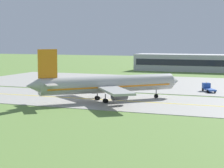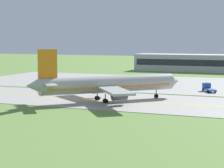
# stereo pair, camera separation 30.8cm
# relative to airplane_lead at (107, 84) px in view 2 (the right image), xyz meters

# --- Properties ---
(ground_plane) EXTENTS (500.00, 500.00, 0.00)m
(ground_plane) POSITION_rel_airplane_lead_xyz_m (-4.08, 1.79, -4.13)
(ground_plane) COLOR olive
(taxiway_strip) EXTENTS (240.00, 28.00, 0.10)m
(taxiway_strip) POSITION_rel_airplane_lead_xyz_m (-4.08, 1.79, -4.08)
(taxiway_strip) COLOR #9E9B93
(taxiway_strip) RESTS_ON ground
(apron_pad) EXTENTS (140.00, 52.00, 0.10)m
(apron_pad) POSITION_rel_airplane_lead_xyz_m (5.92, 43.79, -4.08)
(apron_pad) COLOR #9E9B93
(apron_pad) RESTS_ON ground
(taxiway_centreline) EXTENTS (220.00, 0.60, 0.01)m
(taxiway_centreline) POSITION_rel_airplane_lead_xyz_m (-4.08, 1.79, -4.03)
(taxiway_centreline) COLOR yellow
(taxiway_centreline) RESTS_ON taxiway_strip
(airplane_lead) EXTENTS (31.30, 31.16, 12.70)m
(airplane_lead) POSITION_rel_airplane_lead_xyz_m (0.00, 0.00, 0.00)
(airplane_lead) COLOR #ADADA8
(airplane_lead) RESTS_ON ground
(service_truck_baggage) EXTENTS (4.86, 6.60, 2.59)m
(service_truck_baggage) POSITION_rel_airplane_lead_xyz_m (19.78, 27.48, -2.95)
(service_truck_baggage) COLOR #264CA5
(service_truck_baggage) RESTS_ON ground
(service_truck_fuel) EXTENTS (3.78, 6.72, 2.59)m
(service_truck_fuel) POSITION_rel_airplane_lead_xyz_m (4.35, 42.74, -2.95)
(service_truck_fuel) COLOR #264CA5
(service_truck_fuel) RESTS_ON ground
(terminal_building) EXTENTS (62.50, 13.60, 8.95)m
(terminal_building) POSITION_rel_airplane_lead_xyz_m (6.86, 100.51, -0.24)
(terminal_building) COLOR #B2B2B7
(terminal_building) RESTS_ON ground
(traffic_cone_mid_edge) EXTENTS (0.44, 0.44, 0.60)m
(traffic_cone_mid_edge) POSITION_rel_airplane_lead_xyz_m (-25.12, 14.26, -3.83)
(traffic_cone_mid_edge) COLOR orange
(traffic_cone_mid_edge) RESTS_ON ground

